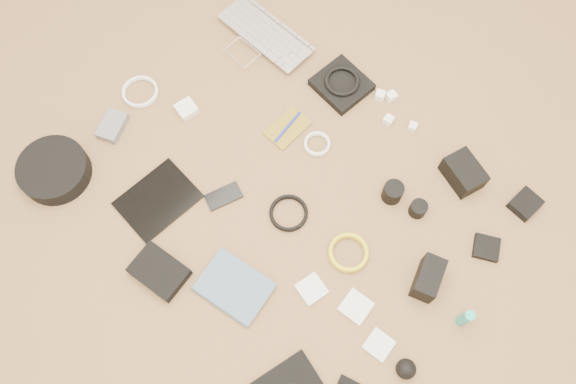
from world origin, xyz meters
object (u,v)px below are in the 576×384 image
Objects in this scene: phone at (224,196)px; headphone_case at (54,170)px; dslr_camera at (463,173)px; laptop at (255,43)px; tablet at (158,200)px; paperback at (219,308)px.

phone is 0.51× the size of headphone_case.
dslr_camera is at bearing 38.38° from headphone_case.
dslr_camera is (0.85, 0.02, 0.02)m from laptop.
laptop is 0.59m from phone.
headphone_case is at bearing -148.43° from tablet.
tablet reaches higher than phone.
paperback is (0.23, -0.28, 0.01)m from phone.
laptop is 0.95m from paperback.
paperback is (0.38, -0.14, 0.00)m from tablet.
paperback is (-0.33, -0.81, -0.03)m from dslr_camera.
laptop is at bearing 77.52° from headphone_case.
dslr_camera is at bearing 68.37° from phone.
headphone_case reaches higher than paperback.
paperback reaches higher than tablet.
tablet is 1.14× the size of paperback.
tablet is (0.14, -0.66, -0.01)m from laptop.
dslr_camera reaches higher than headphone_case.
paperback is at bearing -51.62° from laptop.
headphone_case is 1.09× the size of paperback.
headphone_case is (-0.18, -0.79, 0.02)m from laptop.
phone is 0.55× the size of paperback.
phone is (-0.56, -0.53, -0.03)m from dslr_camera.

